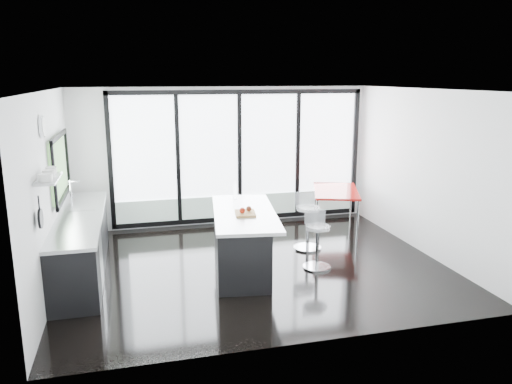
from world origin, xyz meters
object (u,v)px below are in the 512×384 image
object	(u,v)px
bar_stool_far	(308,228)
bar_stool_near	(317,247)
red_table	(335,209)
island	(240,239)

from	to	relation	value
bar_stool_far	bar_stool_near	bearing A→B (deg)	-101.23
red_table	bar_stool_near	bearing A→B (deg)	-120.27
island	bar_stool_near	world-z (taller)	island
bar_stool_near	bar_stool_far	bearing A→B (deg)	81.38
island	bar_stool_far	world-z (taller)	island
bar_stool_near	bar_stool_far	size ratio (longest dim) A/B	0.91
bar_stool_far	red_table	distance (m)	1.39
bar_stool_far	red_table	xyz separation A→B (m)	(0.95, 1.01, 0.01)
red_table	island	bearing A→B (deg)	-145.58
island	bar_stool_far	xyz separation A→B (m)	(1.35, 0.56, -0.08)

